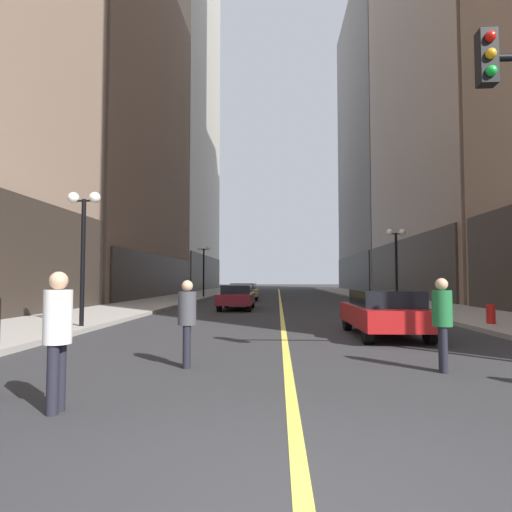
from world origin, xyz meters
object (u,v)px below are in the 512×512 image
street_lamp_left_near (83,228)px  street_lamp_right_mid (396,250)px  car_maroon (237,296)px  car_yellow (243,292)px  pedestrian_with_orange_bag (187,317)px  street_lamp_left_far (204,260)px  pedestrian_in_white_shirt (58,330)px  car_red (384,311)px  pedestrian_in_green_parka (442,317)px  fire_hydrant_right (491,316)px

street_lamp_left_near → street_lamp_right_mid: same height
car_maroon → street_lamp_left_near: street_lamp_left_near is taller
car_yellow → pedestrian_with_orange_bag: pedestrian_with_orange_bag is taller
car_yellow → street_lamp_right_mid: bearing=-39.0°
street_lamp_left_far → pedestrian_in_white_shirt: bearing=-83.5°
car_maroon → pedestrian_in_white_shirt: (-0.52, -18.10, 0.29)m
car_red → pedestrian_in_white_shirt: 9.28m
car_red → street_lamp_right_mid: 12.64m
car_red → street_lamp_right_mid: (3.56, 11.86, 2.54)m
pedestrian_with_orange_bag → street_lamp_left_far: (-4.53, 28.16, 2.32)m
pedestrian_in_green_parka → street_lamp_left_near: 10.99m
car_yellow → street_lamp_left_near: (-3.70, -18.23, 2.54)m
pedestrian_with_orange_bag → car_maroon: bearing=91.9°
car_yellow → pedestrian_with_orange_bag: 23.74m
street_lamp_right_mid → pedestrian_in_white_shirt: bearing=-115.9°
car_red → car_maroon: bearing=115.7°
car_maroon → street_lamp_right_mid: size_ratio=1.01×
pedestrian_in_white_shirt → pedestrian_with_orange_bag: 2.97m
car_yellow → pedestrian_in_white_shirt: pedestrian_in_white_shirt is taller
car_yellow → pedestrian_in_white_shirt: (-0.20, -26.51, 0.29)m
street_lamp_right_mid → car_maroon: bearing=-173.2°
pedestrian_in_white_shirt → street_lamp_left_near: size_ratio=0.39×
street_lamp_right_mid → fire_hydrant_right: size_ratio=5.54×
street_lamp_left_near → fire_hydrant_right: 13.67m
street_lamp_left_near → street_lamp_right_mid: bearing=40.3°
pedestrian_in_green_parka → pedestrian_with_orange_bag: size_ratio=1.02×
pedestrian_with_orange_bag → street_lamp_left_far: size_ratio=0.36×
street_lamp_left_near → fire_hydrant_right: street_lamp_left_near is taller
street_lamp_left_near → car_yellow: bearing=78.5°
car_yellow → pedestrian_in_green_parka: bearing=-77.2°
car_maroon → car_yellow: (-0.32, 8.41, 0.00)m
pedestrian_in_green_parka → street_lamp_left_far: 29.86m
pedestrian_with_orange_bag → street_lamp_right_mid: street_lamp_right_mid is taller
car_red → car_maroon: (-5.21, 10.81, 0.00)m
pedestrian_in_green_parka → street_lamp_left_near: (-9.13, 5.67, 2.30)m
street_lamp_right_mid → street_lamp_left_near: bearing=-139.7°
street_lamp_right_mid → fire_hydrant_right: street_lamp_right_mid is taller
street_lamp_left_near → street_lamp_left_far: 22.67m
car_yellow → fire_hydrant_right: (9.60, -16.90, -0.32)m
car_red → fire_hydrant_right: size_ratio=5.25×
pedestrian_with_orange_bag → fire_hydrant_right: 11.13m
car_yellow → pedestrian_in_white_shirt: size_ratio=2.47×
car_red → pedestrian_in_green_parka: 4.68m
car_red → fire_hydrant_right: car_red is taller
street_lamp_right_mid → fire_hydrant_right: bearing=-87.0°
pedestrian_with_orange_bag → street_lamp_left_near: street_lamp_left_near is taller
car_maroon → fire_hydrant_right: (9.27, -8.49, -0.32)m
car_yellow → street_lamp_right_mid: street_lamp_right_mid is taller
car_maroon → pedestrian_in_green_parka: bearing=-71.8°
car_red → car_yellow: (-5.53, 19.22, 0.00)m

